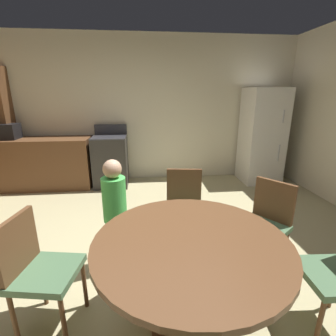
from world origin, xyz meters
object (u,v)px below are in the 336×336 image
(refrigerator, at_px, (262,136))
(microwave, at_px, (5,132))
(chair_northeast, at_px, (266,221))
(person_child, at_px, (116,212))
(dining_table, at_px, (191,261))
(oven_range, at_px, (111,161))
(chair_north, at_px, (184,205))
(chair_west, at_px, (38,266))

(refrigerator, height_order, microwave, refrigerator)
(chair_northeast, xyz_separation_m, person_child, (-1.41, 0.16, 0.08))
(microwave, relative_size, dining_table, 0.35)
(oven_range, distance_m, person_child, 2.35)
(chair_north, distance_m, chair_west, 1.46)
(chair_northeast, height_order, person_child, person_child)
(dining_table, xyz_separation_m, chair_west, (-1.04, 0.18, -0.11))
(oven_range, bearing_deg, person_child, -81.85)
(person_child, bearing_deg, chair_northeast, 47.84)
(refrigerator, relative_size, chair_north, 2.02)
(chair_north, relative_size, person_child, 0.80)
(oven_range, distance_m, chair_north, 2.32)
(person_child, bearing_deg, chair_north, 74.28)
(oven_range, bearing_deg, microwave, -179.88)
(microwave, relative_size, chair_north, 0.51)
(oven_range, xyz_separation_m, refrigerator, (2.84, -0.05, 0.41))
(refrigerator, bearing_deg, dining_table, -122.35)
(microwave, distance_m, person_child, 3.16)
(microwave, relative_size, person_child, 0.40)
(dining_table, bearing_deg, chair_north, 82.89)
(oven_range, height_order, chair_west, oven_range)
(chair_northeast, bearing_deg, person_child, -43.30)
(oven_range, relative_size, chair_north, 1.26)
(refrigerator, distance_m, microwave, 4.61)
(chair_west, bearing_deg, dining_table, -0.00)
(refrigerator, bearing_deg, chair_northeast, -114.27)
(chair_north, xyz_separation_m, person_child, (-0.70, -0.25, 0.08))
(chair_northeast, relative_size, person_child, 0.80)
(dining_table, distance_m, chair_northeast, 1.06)
(refrigerator, relative_size, chair_northeast, 2.02)
(oven_range, distance_m, dining_table, 3.25)
(chair_northeast, bearing_deg, oven_range, -91.74)
(oven_range, height_order, refrigerator, refrigerator)
(microwave, bearing_deg, chair_north, -36.58)
(person_child, bearing_deg, chair_west, -73.09)
(chair_west, distance_m, person_child, 0.78)
(dining_table, distance_m, chair_west, 1.06)
(refrigerator, xyz_separation_m, microwave, (-4.60, 0.05, 0.15))
(microwave, height_order, chair_west, microwave)
(oven_range, relative_size, chair_northeast, 1.26)
(microwave, bearing_deg, dining_table, -49.52)
(oven_range, bearing_deg, dining_table, -73.88)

